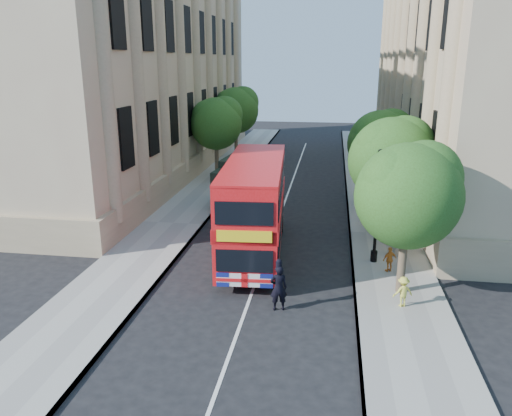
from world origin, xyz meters
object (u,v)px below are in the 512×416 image
at_px(lamp_post, 377,211).
at_px(woman_pedestrian, 395,239).
at_px(box_van, 239,182).
at_px(police_constable, 279,288).
at_px(double_decker_bus, 255,204).

bearing_deg(lamp_post, woman_pedestrian, 41.27).
distance_m(box_van, woman_pedestrian, 11.97).
height_order(box_van, police_constable, box_van).
distance_m(lamp_post, police_constable, 6.49).
relative_size(double_decker_bus, box_van, 1.85).
bearing_deg(double_decker_bus, police_constable, -76.48).
xyz_separation_m(double_decker_bus, police_constable, (1.75, -5.48, -1.55)).
bearing_deg(lamp_post, police_constable, -127.29).
distance_m(lamp_post, box_van, 11.92).
bearing_deg(double_decker_bus, woman_pedestrian, -0.75).
bearing_deg(double_decker_bus, box_van, 101.48).
xyz_separation_m(lamp_post, police_constable, (-3.81, -5.00, -1.63)).
height_order(double_decker_bus, box_van, double_decker_bus).
distance_m(double_decker_bus, police_constable, 5.96).
relative_size(lamp_post, double_decker_bus, 0.53).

